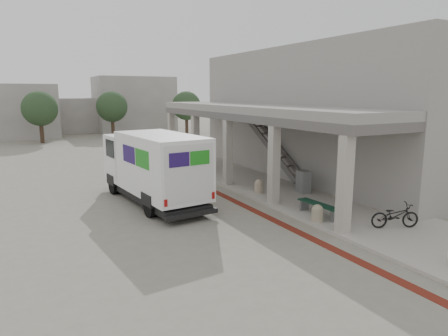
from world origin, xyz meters
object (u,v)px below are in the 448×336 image
bench (319,207)px  bicycle_black (395,215)px  fedex_truck (153,166)px  utility_cabinet (303,182)px

bench → bicycle_black: size_ratio=1.19×
fedex_truck → bench: size_ratio=3.67×
bicycle_black → bench: bearing=54.6°
bench → utility_cabinet: bearing=57.8°
bicycle_black → fedex_truck: bearing=63.3°
fedex_truck → utility_cabinet: (6.45, -2.04, -0.96)m
utility_cabinet → bench: bearing=-113.4°
fedex_truck → bicycle_black: size_ratio=4.38×
fedex_truck → bicycle_black: (6.11, -7.34, -1.04)m
bench → utility_cabinet: size_ratio=1.92×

